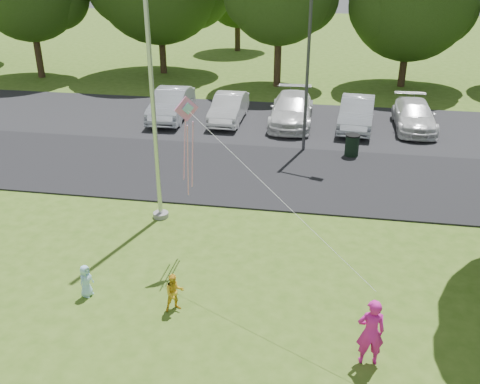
% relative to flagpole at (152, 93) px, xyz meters
% --- Properties ---
extents(ground, '(120.00, 120.00, 0.00)m').
position_rel_flagpole_xyz_m(ground, '(3.50, -5.00, -4.17)').
color(ground, '#3D6019').
rests_on(ground, ground).
extents(park_road, '(60.00, 6.00, 0.06)m').
position_rel_flagpole_xyz_m(park_road, '(3.50, 4.00, -4.14)').
color(park_road, black).
rests_on(park_road, ground).
extents(parking_strip, '(42.00, 7.00, 0.06)m').
position_rel_flagpole_xyz_m(parking_strip, '(3.50, 10.50, -4.14)').
color(parking_strip, black).
rests_on(parking_strip, ground).
extents(flagpole, '(0.50, 0.50, 10.00)m').
position_rel_flagpole_xyz_m(flagpole, '(0.00, 0.00, 0.00)').
color(flagpole, '#B7BABF').
rests_on(flagpole, ground).
extents(street_lamp, '(1.80, 0.77, 6.62)m').
position_rel_flagpole_xyz_m(street_lamp, '(4.49, 6.79, -0.19)').
color(street_lamp, '#3F3F44').
rests_on(street_lamp, ground).
extents(trash_can, '(0.61, 0.61, 0.97)m').
position_rel_flagpole_xyz_m(trash_can, '(6.27, 6.54, -3.68)').
color(trash_can, black).
rests_on(trash_can, ground).
extents(parked_cars, '(13.63, 4.95, 1.47)m').
position_rel_flagpole_xyz_m(parked_cars, '(3.49, 10.38, -3.41)').
color(parked_cars, '#B2B7BF').
rests_on(parked_cars, ground).
extents(woman, '(0.63, 0.46, 1.63)m').
position_rel_flagpole_xyz_m(woman, '(6.40, -5.67, -3.35)').
color(woman, '#D31C97').
rests_on(woman, ground).
extents(child_yellow, '(0.62, 0.58, 1.01)m').
position_rel_flagpole_xyz_m(child_yellow, '(1.81, -4.62, -3.66)').
color(child_yellow, gold).
rests_on(child_yellow, ground).
extents(child_blue, '(0.38, 0.49, 0.89)m').
position_rel_flagpole_xyz_m(child_blue, '(-0.57, -4.44, -3.72)').
color(child_blue, '#A6DCFF').
rests_on(child_blue, ground).
extents(kite, '(5.12, 4.04, 2.94)m').
position_rel_flagpole_xyz_m(kite, '(1.65, -2.00, -0.30)').
color(kite, pink).
rests_on(kite, ground).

